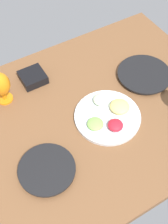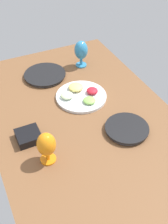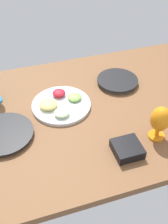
{
  "view_description": "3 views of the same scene",
  "coord_description": "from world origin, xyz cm",
  "px_view_note": "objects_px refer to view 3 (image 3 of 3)",
  "views": [
    {
      "loc": [
        36.26,
        71.96,
        114.93
      ],
      "look_at": [
        -5.75,
        0.61,
        3.28
      ],
      "focal_mm": 47.27,
      "sensor_mm": 36.0,
      "label": 1
    },
    {
      "loc": [
        111.81,
        -50.48,
        111.82
      ],
      "look_at": [
        1.55,
        1.33,
        3.28
      ],
      "focal_mm": 45.5,
      "sensor_mm": 36.0,
      "label": 2
    },
    {
      "loc": [
        -38.02,
        -104.66,
        97.61
      ],
      "look_at": [
        -5.79,
        -4.56,
        3.28
      ],
      "focal_mm": 44.37,
      "sensor_mm": 36.0,
      "label": 3
    }
  ],
  "objects_px": {
    "dinner_plate_left": "(4,134)",
    "square_bowl_black": "(127,148)",
    "dinner_plate_right": "(117,81)",
    "hurricane_glass_orange": "(160,120)",
    "fruit_platter": "(60,104)"
  },
  "relations": [
    {
      "from": "fruit_platter",
      "to": "hurricane_glass_orange",
      "type": "xyz_separation_m",
      "value": [
        0.38,
        -0.35,
        0.09
      ]
    },
    {
      "from": "dinner_plate_right",
      "to": "fruit_platter",
      "type": "distance_m",
      "value": 0.39
    },
    {
      "from": "fruit_platter",
      "to": "hurricane_glass_orange",
      "type": "relative_size",
      "value": 1.78
    },
    {
      "from": "hurricane_glass_orange",
      "to": "square_bowl_black",
      "type": "xyz_separation_m",
      "value": [
        -0.18,
        -0.05,
        -0.08
      ]
    },
    {
      "from": "dinner_plate_right",
      "to": "hurricane_glass_orange",
      "type": "distance_m",
      "value": 0.47
    },
    {
      "from": "square_bowl_black",
      "to": "dinner_plate_left",
      "type": "bearing_deg",
      "value": 152.28
    },
    {
      "from": "fruit_platter",
      "to": "hurricane_glass_orange",
      "type": "bearing_deg",
      "value": -42.69
    },
    {
      "from": "hurricane_glass_orange",
      "to": "square_bowl_black",
      "type": "height_order",
      "value": "hurricane_glass_orange"
    },
    {
      "from": "fruit_platter",
      "to": "dinner_plate_left",
      "type": "bearing_deg",
      "value": -157.71
    },
    {
      "from": "dinner_plate_right",
      "to": "fruit_platter",
      "type": "height_order",
      "value": "fruit_platter"
    },
    {
      "from": "dinner_plate_left",
      "to": "square_bowl_black",
      "type": "distance_m",
      "value": 0.59
    },
    {
      "from": "dinner_plate_left",
      "to": "hurricane_glass_orange",
      "type": "bearing_deg",
      "value": -18.06
    },
    {
      "from": "hurricane_glass_orange",
      "to": "square_bowl_black",
      "type": "relative_size",
      "value": 1.43
    },
    {
      "from": "fruit_platter",
      "to": "hurricane_glass_orange",
      "type": "height_order",
      "value": "hurricane_glass_orange"
    },
    {
      "from": "dinner_plate_left",
      "to": "dinner_plate_right",
      "type": "xyz_separation_m",
      "value": [
        0.69,
        0.23,
        0.0
      ]
    }
  ]
}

